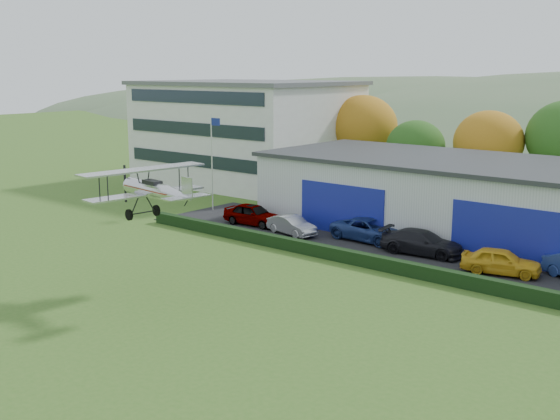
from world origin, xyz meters
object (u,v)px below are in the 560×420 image
Objects in this scene: car_0 at (253,214)px; car_1 at (292,225)px; car_4 at (501,261)px; office_block at (247,132)px; flagpole at (213,154)px; hangar at (542,206)px; car_3 at (422,242)px; biplane at (153,189)px; car_2 at (370,230)px.

car_0 is 1.16× the size of car_1.
car_0 is 19.35m from car_4.
car_4 is at bearing -24.39° from office_block.
office_block reaches higher than car_1.
car_4 is at bearing -5.03° from flagpole.
hangar is 5.08× the size of flagpole.
flagpole is at bearing -166.49° from hangar.
office_block is 4.36× the size of car_0.
car_3 is (28.11, -14.30, -4.39)m from office_block.
car_0 is at bearing 121.75° from biplane.
car_4 is at bearing -95.23° from car_0.
office_block is at bearing 132.32° from biplane.
car_0 reaches higher than car_1.
flagpole is 1.96× the size of car_1.
car_4 is (33.63, -15.25, -4.41)m from office_block.
car_2 reaches higher than car_4.
hangar is 11.47m from car_2.
car_2 is at bearing -85.71° from car_0.
car_2 is 1.04× the size of car_3.
office_block is 3.73× the size of car_2.
hangar is 26.15m from biplane.
car_3 is 17.97m from biplane.
biplane is at bearing -54.86° from office_block.
car_1 is 0.58× the size of biplane.
car_1 is at bearing -149.89° from hangar.
car_1 is at bearing -101.40° from car_0.
car_1 is (4.16, -0.51, -0.13)m from car_0.
car_2 is 1.25× the size of car_4.
flagpole is 25.92m from car_4.
car_3 is at bearing -3.72° from flagpole.
car_2 is (-9.27, -6.49, -1.84)m from hangar.
flagpole is 20.42m from car_3.
car_2 is at bearing -1.89° from flagpole.
flagpole is at bearing 70.34° from car_4.
biplane is (21.25, -30.19, 0.44)m from office_block.
car_0 is at bearing 74.50° from car_4.
car_2 is (5.29, 1.95, 0.10)m from car_1.
car_2 is (15.61, -0.51, -3.97)m from flagpole.
office_block is 36.92m from biplane.
office_block is at bearing 50.99° from car_4.
biplane is at bearing 149.89° from car_3.
car_4 is (5.52, -0.95, -0.02)m from car_3.
hangar is 8.59× the size of car_0.
car_2 is 0.78× the size of biplane.
car_1 is 0.77× the size of car_3.
car_1 is (18.44, -15.46, -4.49)m from office_block.
flagpole is at bearing 68.10° from car_0.
car_3 is at bearing -72.49° from car_1.
hangar reaches higher than car_1.
car_2 is at bearing 65.45° from car_4.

